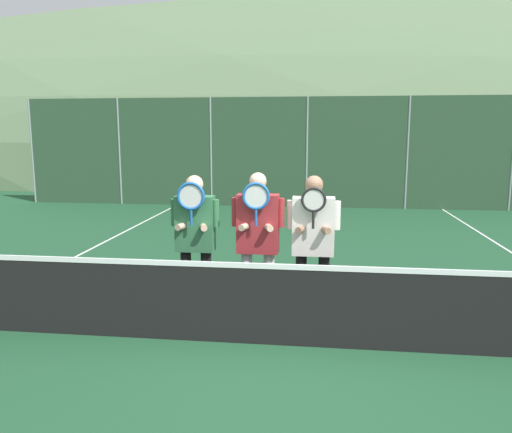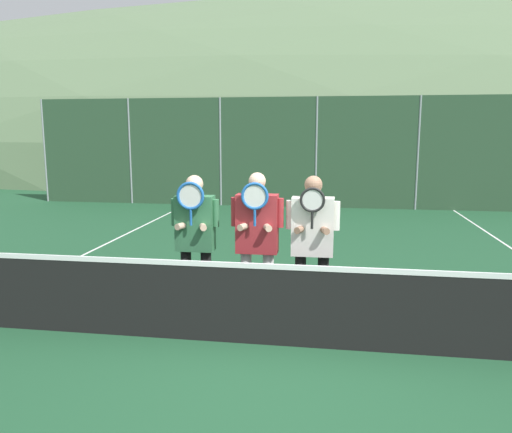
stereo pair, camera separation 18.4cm
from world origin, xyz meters
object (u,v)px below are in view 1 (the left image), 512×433
car_far_left (164,170)px  car_center (470,173)px  car_left_of_center (314,174)px  player_center_left (258,235)px  player_leftmost (195,234)px  player_center_right (313,238)px

car_far_left → car_center: (10.42, 0.10, -0.02)m
car_far_left → car_left_of_center: size_ratio=1.07×
player_center_left → car_far_left: car_far_left is taller
car_left_of_center → car_center: (5.12, 0.30, 0.06)m
car_center → player_leftmost: bearing=-119.2°
car_far_left → player_center_left: bearing=-67.6°
player_center_right → car_center: size_ratio=0.41×
car_left_of_center → player_leftmost: bearing=-96.7°
player_center_left → car_left_of_center: size_ratio=0.41×
car_far_left → player_center_right: bearing=-64.8°
player_center_left → car_left_of_center: (0.55, 11.30, -0.21)m
car_far_left → car_left_of_center: (5.30, -0.20, -0.07)m
player_leftmost → car_far_left: (-3.98, 11.41, -0.12)m
player_center_left → player_center_right: size_ratio=1.02×
player_center_right → car_left_of_center: (-0.10, 11.26, -0.19)m
player_center_right → car_left_of_center: size_ratio=0.40×
player_leftmost → player_center_right: 1.42m
car_center → car_left_of_center: bearing=-176.7°
player_center_left → car_left_of_center: 11.31m
player_center_right → car_far_left: car_far_left is taller
car_center → player_center_right: bearing=-113.5°
player_center_left → car_far_left: 12.44m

